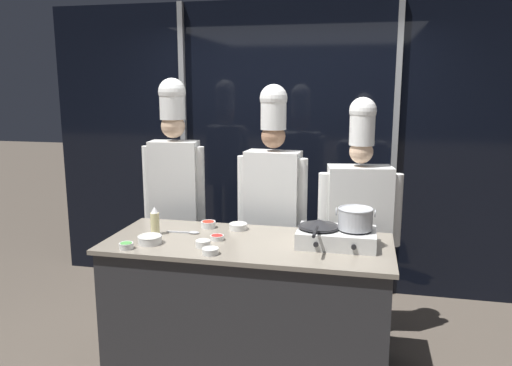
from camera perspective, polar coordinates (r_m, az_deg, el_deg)
ground_plane at (r=3.74m, az=-0.88°, el=-20.15°), size 24.00×24.00×0.00m
window_wall_back at (r=4.73m, az=3.35°, el=3.96°), size 4.68×0.09×2.70m
demo_counter at (r=3.52m, az=-0.91°, el=-13.77°), size 1.91×0.80×0.91m
portable_stove at (r=3.30m, az=9.18°, el=-6.11°), size 0.50×0.35×0.12m
frying_pan at (r=3.28m, az=7.20°, el=-4.62°), size 0.27×0.47×0.05m
stock_pot at (r=3.26m, az=11.29°, el=-3.96°), size 0.25×0.22×0.14m
squeeze_bottle_oil at (r=3.55m, az=-11.48°, el=-4.32°), size 0.06×0.06×0.20m
prep_bowl_garlic at (r=3.12m, az=-5.24°, el=-7.71°), size 0.11×0.11×0.04m
prep_bowl_bell_pepper at (r=3.39m, az=-4.47°, el=-6.19°), size 0.09×0.09×0.03m
prep_bowl_scallions at (r=3.31m, az=-14.61°, el=-6.90°), size 0.09×0.09×0.04m
prep_bowl_onion at (r=3.25m, az=-6.07°, el=-6.85°), size 0.10×0.10×0.05m
prep_bowl_chili_flakes at (r=3.68m, az=-5.47°, el=-4.68°), size 0.11×0.11×0.05m
prep_bowl_bean_sprouts at (r=3.62m, az=-2.05°, el=-4.93°), size 0.13×0.13×0.05m
prep_bowl_noodles at (r=3.37m, az=-12.04°, el=-6.28°), size 0.16×0.16×0.05m
serving_spoon_slotted at (r=3.56m, az=-7.61°, el=-5.62°), size 0.24×0.05×0.02m
chef_head at (r=4.19m, az=-9.29°, el=0.77°), size 0.52×0.24×2.00m
chef_sous at (r=3.96m, az=1.95°, el=-0.76°), size 0.56×0.25×1.95m
chef_line at (r=3.87m, az=11.69°, el=-2.79°), size 0.62×0.32×1.85m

